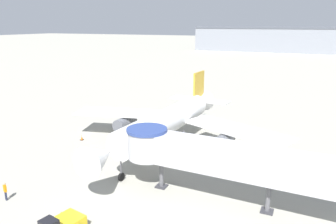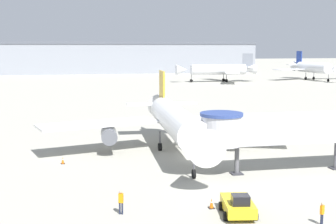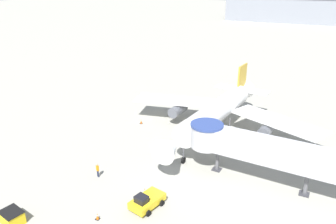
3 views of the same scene
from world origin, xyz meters
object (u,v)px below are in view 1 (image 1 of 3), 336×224
object	(u,v)px
main_airplane	(168,121)
jet_bridge	(220,157)
traffic_cone_near_nose	(61,215)
ground_crew_wing_walker	(5,190)
traffic_cone_port_wing	(82,138)

from	to	relation	value
main_airplane	jet_bridge	distance (m)	14.14
jet_bridge	traffic_cone_near_nose	world-z (taller)	jet_bridge
jet_bridge	ground_crew_wing_walker	size ratio (longest dim) A/B	12.23
main_airplane	ground_crew_wing_walker	xyz separation A→B (m)	(-8.49, -18.46, -2.78)
jet_bridge	traffic_cone_near_nose	xyz separation A→B (m)	(-11.39, -8.53, -4.02)
jet_bridge	traffic_cone_near_nose	distance (m)	14.79
traffic_cone_port_wing	main_airplane	bearing A→B (deg)	9.61
main_airplane	jet_bridge	size ratio (longest dim) A/B	1.43
jet_bridge	ground_crew_wing_walker	xyz separation A→B (m)	(-18.31, -8.30, -3.33)
jet_bridge	traffic_cone_port_wing	size ratio (longest dim) A/B	30.68
traffic_cone_port_wing	ground_crew_wing_walker	size ratio (longest dim) A/B	0.40
traffic_cone_port_wing	ground_crew_wing_walker	xyz separation A→B (m)	(4.17, -16.31, 0.71)
jet_bridge	ground_crew_wing_walker	bearing A→B (deg)	-154.15
main_airplane	jet_bridge	xyz separation A→B (m)	(9.82, -10.16, 0.55)
main_airplane	traffic_cone_port_wing	xyz separation A→B (m)	(-12.66, -2.14, -3.49)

